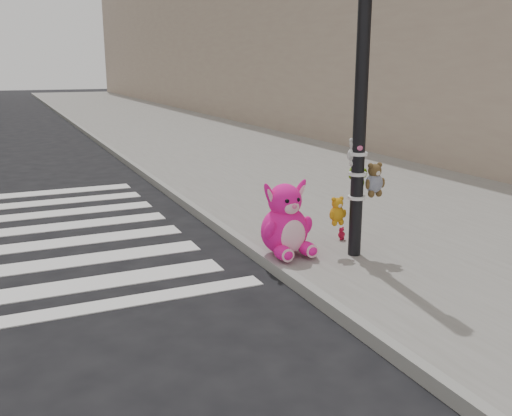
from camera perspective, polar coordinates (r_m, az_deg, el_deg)
name	(u,v)px	position (r m, az deg, el deg)	size (l,w,h in m)	color
ground	(211,376)	(4.92, -4.56, -16.43)	(120.00, 120.00, 0.00)	black
sidewalk_near	(259,157)	(15.58, 0.28, 5.16)	(7.00, 80.00, 0.14)	slate
curb_edge	(133,166)	(14.51, -12.25, 4.17)	(0.12, 80.00, 0.15)	gray
bld_near	(278,7)	(26.90, 2.22, 19.44)	(5.00, 60.00, 10.00)	tan
signal_pole	(360,126)	(7.11, 10.40, 8.05)	(0.69, 0.50, 4.00)	black
pink_bunny	(286,224)	(7.22, 2.99, -1.64)	(0.69, 0.74, 0.98)	#FF1596
red_teddy	(341,234)	(7.98, 8.54, -2.54)	(0.13, 0.09, 0.18)	#A8102E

